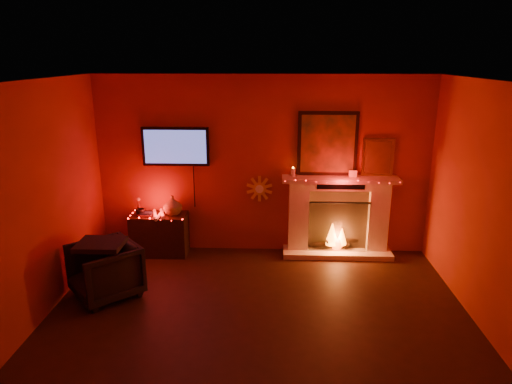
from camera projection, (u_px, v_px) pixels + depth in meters
room at (257, 225)px, 4.47m from camera, size 5.00×5.00×5.00m
fireplace at (338, 209)px, 6.89m from camera, size 1.72×0.40×2.18m
tv at (176, 147)px, 6.78m from camera, size 1.00×0.07×1.24m
sunburst_clock at (259, 189)px, 6.95m from camera, size 0.40×0.03×0.40m
console_table at (161, 231)px, 6.97m from camera, size 0.84×0.52×0.94m
armchair at (105, 271)px, 5.74m from camera, size 1.07×1.07×0.70m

